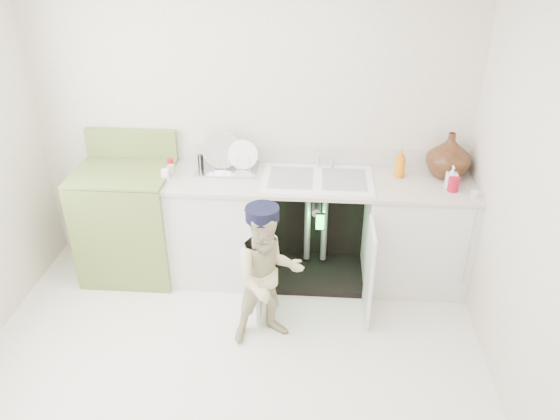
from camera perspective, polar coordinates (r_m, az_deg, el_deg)
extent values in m
plane|color=beige|center=(3.81, -5.49, -16.92)|extent=(3.50, 3.50, 0.00)
cube|color=beige|center=(4.40, -3.11, 9.25)|extent=(3.50, 2.50, 0.02)
cube|color=beige|center=(3.23, 25.63, -1.40)|extent=(2.50, 3.00, 0.02)
cube|color=silver|center=(4.52, -6.45, -1.85)|extent=(0.80, 0.60, 0.86)
cube|color=silver|center=(4.52, 13.95, -2.59)|extent=(0.80, 0.60, 0.86)
cube|color=black|center=(4.68, 3.81, -0.55)|extent=(0.80, 0.06, 0.86)
cube|color=black|center=(4.67, 3.59, -6.46)|extent=(0.80, 0.60, 0.06)
cylinder|color=gray|center=(4.52, 2.89, -1.35)|extent=(0.05, 0.05, 0.70)
cylinder|color=gray|center=(4.52, 4.66, -1.42)|extent=(0.05, 0.05, 0.70)
cylinder|color=gray|center=(4.40, 3.84, 0.20)|extent=(0.07, 0.18, 0.07)
cube|color=silver|center=(4.06, -2.07, -6.04)|extent=(0.03, 0.40, 0.76)
cube|color=silver|center=(4.06, 9.28, -6.45)|extent=(0.02, 0.40, 0.76)
cube|color=beige|center=(4.23, 3.94, 3.03)|extent=(2.44, 0.64, 0.03)
cube|color=beige|center=(4.46, 4.04, 5.69)|extent=(2.44, 0.02, 0.15)
cube|color=white|center=(4.23, 3.95, 3.15)|extent=(0.85, 0.55, 0.02)
cube|color=gray|center=(4.23, 1.17, 3.37)|extent=(0.34, 0.40, 0.01)
cube|color=gray|center=(4.23, 6.73, 3.17)|extent=(0.34, 0.40, 0.01)
cylinder|color=silver|center=(4.39, 4.03, 5.51)|extent=(0.03, 0.03, 0.17)
cylinder|color=silver|center=(4.30, 4.05, 6.11)|extent=(0.02, 0.14, 0.02)
cylinder|color=silver|center=(4.41, 5.44, 4.86)|extent=(0.04, 0.04, 0.06)
cylinder|color=silver|center=(4.27, 19.08, -3.50)|extent=(0.01, 0.01, 0.70)
cube|color=silver|center=(4.17, 19.64, 1.59)|extent=(0.04, 0.02, 0.06)
cube|color=silver|center=(4.39, -5.52, 4.31)|extent=(0.48, 0.32, 0.02)
cylinder|color=silver|center=(4.38, -6.09, 5.46)|extent=(0.30, 0.11, 0.29)
cylinder|color=white|center=(4.34, -3.88, 5.18)|extent=(0.24, 0.06, 0.23)
cylinder|color=silver|center=(4.30, -8.34, 4.80)|extent=(0.01, 0.01, 0.14)
cylinder|color=silver|center=(4.28, -7.07, 4.77)|extent=(0.01, 0.01, 0.14)
cylinder|color=silver|center=(4.26, -5.79, 4.74)|extent=(0.01, 0.01, 0.14)
cylinder|color=silver|center=(4.25, -4.49, 4.71)|extent=(0.01, 0.01, 0.14)
cylinder|color=silver|center=(4.24, -3.19, 4.68)|extent=(0.01, 0.01, 0.14)
imported|color=#4B2615|center=(4.39, 17.26, 5.51)|extent=(0.34, 0.34, 0.35)
imported|color=orange|center=(4.31, 12.46, 4.81)|extent=(0.09, 0.09, 0.23)
imported|color=white|center=(4.25, 17.51, 3.32)|extent=(0.08, 0.08, 0.17)
cylinder|color=#A20D22|center=(4.21, 17.69, 2.59)|extent=(0.08, 0.08, 0.11)
cylinder|color=#AC0E1E|center=(4.43, -11.37, 4.68)|extent=(0.05, 0.05, 0.10)
cylinder|color=tan|center=(4.36, -11.33, 4.12)|extent=(0.06, 0.06, 0.08)
cylinder|color=black|center=(4.41, -8.28, 4.96)|extent=(0.04, 0.04, 0.12)
cube|color=white|center=(4.28, -11.90, 3.63)|extent=(0.05, 0.05, 0.09)
cube|color=olive|center=(4.67, -15.39, -1.34)|extent=(0.75, 0.65, 0.91)
cube|color=olive|center=(4.46, -16.16, 3.88)|extent=(0.75, 0.65, 0.02)
cube|color=olive|center=(4.66, -15.25, 6.75)|extent=(0.75, 0.06, 0.24)
cylinder|color=black|center=(4.40, -19.11, 2.95)|extent=(0.17, 0.17, 0.02)
cylinder|color=silver|center=(4.39, -19.14, 3.09)|extent=(0.20, 0.20, 0.01)
cylinder|color=black|center=(4.66, -17.71, 4.68)|extent=(0.17, 0.17, 0.02)
cylinder|color=silver|center=(4.66, -17.73, 4.82)|extent=(0.20, 0.20, 0.01)
cylinder|color=black|center=(4.27, -14.46, 2.86)|extent=(0.17, 0.17, 0.02)
cylinder|color=silver|center=(4.26, -14.48, 3.01)|extent=(0.20, 0.20, 0.01)
cylinder|color=black|center=(4.54, -13.28, 4.64)|extent=(0.17, 0.17, 0.02)
cylinder|color=silver|center=(4.54, -13.29, 4.77)|extent=(0.20, 0.20, 0.01)
imported|color=beige|center=(3.76, -1.26, -7.00)|extent=(0.62, 0.55, 1.04)
cylinder|color=black|center=(3.49, -1.35, -0.45)|extent=(0.28, 0.28, 0.09)
cube|color=black|center=(3.60, -1.78, -0.19)|extent=(0.19, 0.15, 0.01)
cube|color=black|center=(4.01, 4.22, -1.23)|extent=(0.07, 0.01, 0.14)
cube|color=#26F23F|center=(4.00, 4.22, -1.29)|extent=(0.06, 0.00, 0.12)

